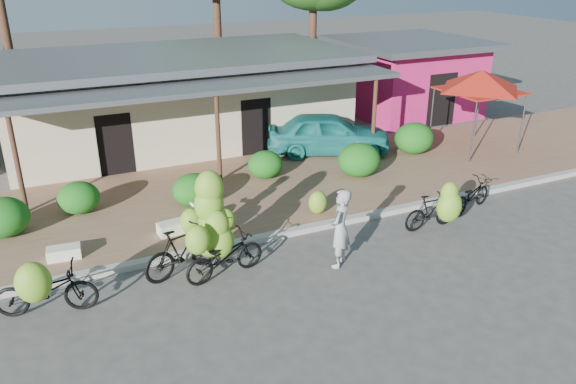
% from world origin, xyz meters
% --- Properties ---
extents(ground, '(100.00, 100.00, 0.00)m').
position_xyz_m(ground, '(0.00, 0.00, 0.00)').
color(ground, '#494643').
rests_on(ground, ground).
extents(sidewalk, '(60.00, 6.00, 0.12)m').
position_xyz_m(sidewalk, '(0.00, 5.00, 0.06)').
color(sidewalk, '#926A4E').
rests_on(sidewalk, ground).
extents(curb, '(60.00, 0.25, 0.15)m').
position_xyz_m(curb, '(0.00, 2.00, 0.07)').
color(curb, '#A8A399').
rests_on(curb, ground).
extents(shop_main, '(13.00, 8.50, 3.35)m').
position_xyz_m(shop_main, '(0.00, 10.93, 1.72)').
color(shop_main, '#BBAF8D').
rests_on(shop_main, ground).
extents(shop_pink, '(6.00, 6.00, 3.25)m').
position_xyz_m(shop_pink, '(10.50, 10.99, 1.67)').
color(shop_pink, '#CC1F64').
rests_on(shop_pink, ground).
extents(hedge_0, '(1.30, 1.17, 1.01)m').
position_xyz_m(hedge_0, '(-6.11, 4.75, 0.63)').
color(hedge_0, '#135514').
rests_on(hedge_0, sidewalk).
extents(hedge_1, '(1.13, 1.02, 0.88)m').
position_xyz_m(hedge_1, '(-4.25, 5.42, 0.56)').
color(hedge_1, '#135514').
rests_on(hedge_1, sidewalk).
extents(hedge_2, '(1.19, 1.07, 0.93)m').
position_xyz_m(hedge_2, '(-1.27, 4.59, 0.59)').
color(hedge_2, '#135514').
rests_on(hedge_2, sidewalk).
extents(hedge_3, '(1.12, 1.01, 0.88)m').
position_xyz_m(hedge_3, '(1.38, 5.73, 0.56)').
color(hedge_3, '#135514').
rests_on(hedge_3, sidewalk).
extents(hedge_4, '(1.39, 1.25, 1.08)m').
position_xyz_m(hedge_4, '(4.14, 4.61, 0.66)').
color(hedge_4, '#135514').
rests_on(hedge_4, sidewalk).
extents(hedge_5, '(1.43, 1.28, 1.11)m').
position_xyz_m(hedge_5, '(7.09, 5.72, 0.68)').
color(hedge_5, '#135514').
rests_on(hedge_5, sidewalk).
extents(red_canopy, '(3.50, 3.50, 2.86)m').
position_xyz_m(red_canopy, '(9.40, 5.27, 2.61)').
color(red_canopy, '#59595E').
rests_on(red_canopy, sidewalk).
extents(bike_far_left, '(2.09, 1.48, 1.50)m').
position_xyz_m(bike_far_left, '(-5.35, 0.84, 0.62)').
color(bike_far_left, black).
rests_on(bike_far_left, ground).
extents(bike_left, '(2.00, 1.40, 1.44)m').
position_xyz_m(bike_left, '(-2.44, 1.21, 0.64)').
color(bike_left, black).
rests_on(bike_left, ground).
extents(bike_center, '(2.00, 1.35, 2.36)m').
position_xyz_m(bike_center, '(-1.71, 1.05, 0.91)').
color(bike_center, black).
rests_on(bike_center, ground).
extents(bike_right, '(1.61, 1.16, 1.53)m').
position_xyz_m(bike_right, '(4.01, 0.59, 0.66)').
color(bike_right, black).
rests_on(bike_right, ground).
extents(bike_far_right, '(1.79, 1.09, 0.89)m').
position_xyz_m(bike_far_right, '(5.77, 1.26, 0.44)').
color(bike_far_right, black).
rests_on(bike_far_right, ground).
extents(loose_banana_a, '(0.56, 0.48, 0.70)m').
position_xyz_m(loose_banana_a, '(-1.83, 2.89, 0.47)').
color(loose_banana_a, '#8DBC2F').
rests_on(loose_banana_a, sidewalk).
extents(loose_banana_b, '(0.47, 0.40, 0.59)m').
position_xyz_m(loose_banana_b, '(-0.97, 2.71, 0.42)').
color(loose_banana_b, '#8DBC2F').
rests_on(loose_banana_b, sidewalk).
extents(loose_banana_c, '(0.52, 0.45, 0.66)m').
position_xyz_m(loose_banana_c, '(1.64, 2.65, 0.45)').
color(loose_banana_c, '#8DBC2F').
rests_on(loose_banana_c, sidewalk).
extents(sack_near, '(0.89, 0.50, 0.30)m').
position_xyz_m(sack_near, '(-2.19, 3.15, 0.27)').
color(sack_near, white).
rests_on(sack_near, sidewalk).
extents(sack_far, '(0.78, 0.45, 0.28)m').
position_xyz_m(sack_far, '(-4.87, 2.93, 0.26)').
color(sack_far, white).
rests_on(sack_far, sidewalk).
extents(vendor, '(0.81, 0.80, 1.88)m').
position_xyz_m(vendor, '(0.90, 0.16, 0.94)').
color(vendor, '#979797').
rests_on(vendor, ground).
extents(bystander, '(0.91, 0.81, 1.56)m').
position_xyz_m(bystander, '(-1.50, 2.72, 0.90)').
color(bystander, silver).
rests_on(bystander, sidewalk).
extents(teal_van, '(4.64, 3.32, 1.47)m').
position_xyz_m(teal_van, '(4.34, 7.00, 0.85)').
color(teal_van, '#1A7773').
rests_on(teal_van, sidewalk).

